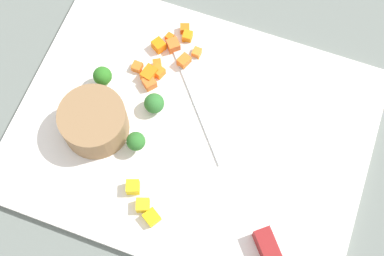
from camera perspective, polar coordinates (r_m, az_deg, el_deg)
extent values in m
plane|color=slate|center=(0.71, 0.00, -0.65)|extent=(4.00, 4.00, 0.00)
cube|color=white|center=(0.70, 0.00, -0.48)|extent=(0.45, 0.35, 0.01)
cylinder|color=olive|center=(0.68, -10.38, 0.64)|extent=(0.08, 0.08, 0.05)
cube|color=silver|center=(0.71, 1.55, 2.81)|extent=(0.14, 0.16, 0.00)
cube|color=orange|center=(0.74, 0.51, 8.01)|extent=(0.01, 0.01, 0.01)
cube|color=orange|center=(0.72, -4.54, 4.79)|extent=(0.02, 0.02, 0.01)
cube|color=orange|center=(0.73, -3.73, 6.77)|extent=(0.02, 0.02, 0.01)
cube|color=orange|center=(0.72, -4.58, 5.74)|extent=(0.02, 0.02, 0.02)
cube|color=orange|center=(0.73, -0.85, 7.12)|extent=(0.02, 0.02, 0.01)
cube|color=orange|center=(0.72, -3.61, 6.02)|extent=(0.02, 0.02, 0.01)
cube|color=orange|center=(0.74, -3.56, 8.76)|extent=(0.02, 0.02, 0.01)
cube|color=orange|center=(0.75, -0.49, 9.70)|extent=(0.01, 0.01, 0.01)
cube|color=orange|center=(0.73, -5.85, 6.49)|extent=(0.01, 0.01, 0.01)
cube|color=orange|center=(0.76, -0.76, 10.51)|extent=(0.02, 0.02, 0.01)
cube|color=orange|center=(0.74, -2.00, 8.78)|extent=(0.02, 0.02, 0.02)
cube|color=orange|center=(0.75, -2.39, 9.60)|extent=(0.01, 0.01, 0.01)
cube|color=yellow|center=(0.66, -5.24, -8.18)|extent=(0.02, 0.02, 0.02)
cube|color=yellow|center=(0.66, -4.31, -9.46)|extent=(0.02, 0.02, 0.01)
cube|color=yellow|center=(0.67, -6.30, -6.26)|extent=(0.02, 0.02, 0.02)
cylinder|color=#8CC066|center=(0.70, -3.99, 2.26)|extent=(0.01, 0.01, 0.01)
sphere|color=#2E6E2E|center=(0.69, -4.05, 2.64)|extent=(0.03, 0.03, 0.03)
cylinder|color=#83B166|center=(0.68, -5.87, -1.83)|extent=(0.01, 0.01, 0.02)
sphere|color=#2C6B28|center=(0.67, -5.99, -1.41)|extent=(0.02, 0.02, 0.02)
cylinder|color=#96AC6A|center=(0.72, -9.33, 4.97)|extent=(0.01, 0.01, 0.02)
sphere|color=#2B7020|center=(0.71, -9.51, 5.49)|extent=(0.02, 0.02, 0.02)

